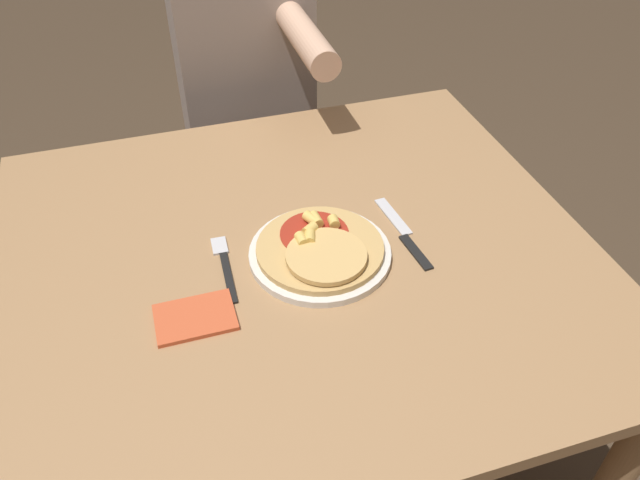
% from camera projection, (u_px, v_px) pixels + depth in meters
% --- Properties ---
extents(ground_plane, '(8.00, 8.00, 0.00)m').
position_uv_depth(ground_plane, '(304.00, 461.00, 1.64)').
color(ground_plane, '#423323').
extents(dining_table, '(1.09, 0.99, 0.75)m').
position_uv_depth(dining_table, '(298.00, 290.00, 1.22)').
color(dining_table, '#9E754C').
rests_on(dining_table, ground_plane).
extents(plate, '(0.26, 0.26, 0.01)m').
position_uv_depth(plate, '(320.00, 254.00, 1.14)').
color(plate, silver).
rests_on(plate, dining_table).
extents(pizza, '(0.23, 0.23, 0.04)m').
position_uv_depth(pizza, '(321.00, 248.00, 1.13)').
color(pizza, tan).
rests_on(pizza, plate).
extents(fork, '(0.03, 0.18, 0.00)m').
position_uv_depth(fork, '(225.00, 264.00, 1.13)').
color(fork, black).
rests_on(fork, dining_table).
extents(knife, '(0.03, 0.22, 0.00)m').
position_uv_depth(knife, '(404.00, 233.00, 1.19)').
color(knife, black).
rests_on(knife, dining_table).
extents(napkin, '(0.13, 0.09, 0.01)m').
position_uv_depth(napkin, '(195.00, 317.00, 1.03)').
color(napkin, '#C6512D').
rests_on(napkin, dining_table).
extents(person_diner, '(0.35, 0.52, 1.25)m').
position_uv_depth(person_diner, '(246.00, 77.00, 1.72)').
color(person_diner, '#2D2D38').
rests_on(person_diner, ground_plane).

